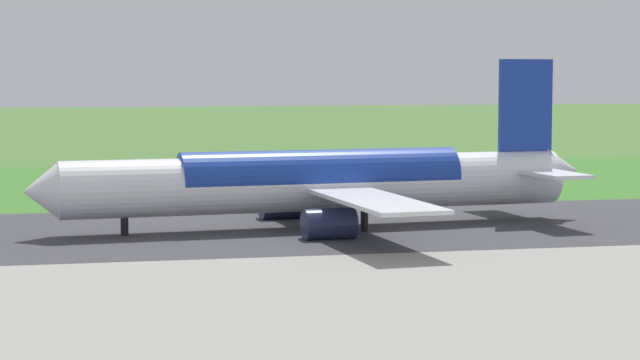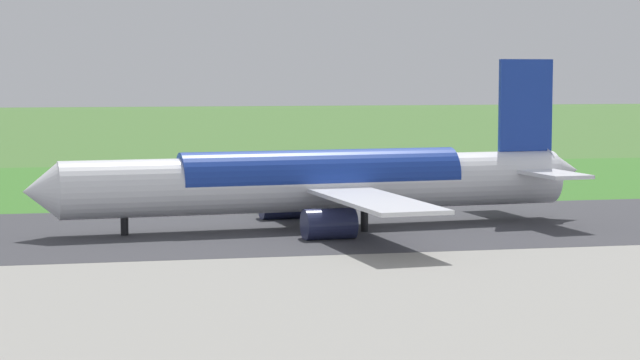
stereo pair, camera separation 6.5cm
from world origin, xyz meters
The scene contains 7 objects.
ground_plane centered at (0.00, 0.00, 0.00)m, with size 800.00×800.00×0.00m, color #477233.
runway_asphalt centered at (0.00, 0.00, 0.03)m, with size 600.00×33.50×0.06m, color #38383D.
apron_concrete centered at (0.00, 50.57, 0.03)m, with size 440.00×110.00×0.05m, color gray.
grass_verge_foreground centered at (0.00, -37.60, 0.02)m, with size 600.00×80.00×0.04m, color #3C782B.
airliner_main centered at (-7.43, -0.03, 4.35)m, with size 54.15×44.36×15.88m.
no_stopping_sign centered at (-2.43, -33.29, 1.38)m, with size 0.60×0.10×2.31m.
traffic_cone_orange centered at (1.59, -35.32, 0.28)m, with size 0.40×0.40×0.55m, color orange.
Camera 1 is at (15.77, 107.15, 14.49)m, focal length 66.25 mm.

